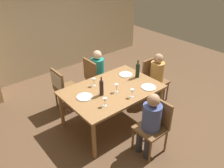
{
  "coord_description": "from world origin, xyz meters",
  "views": [
    {
      "loc": [
        -2.28,
        -2.74,
        2.94
      ],
      "look_at": [
        0.0,
        0.0,
        0.86
      ],
      "focal_mm": 37.26,
      "sensor_mm": 36.0,
      "label": 1
    }
  ],
  "objects_px": {
    "person_man_bearded": "(99,70)",
    "dinner_plate_host": "(149,87)",
    "chair_near": "(154,123)",
    "wine_bottle_tall_green": "(101,87)",
    "chair_far_left": "(62,85)",
    "dining_table": "(112,92)",
    "wine_glass_near_left": "(94,81)",
    "handbag": "(83,97)",
    "wine_glass_far": "(116,86)",
    "dinner_plate_guest_left": "(126,74)",
    "wine_bottle_dark_red": "(138,70)",
    "dinner_plate_guest_right": "(85,97)",
    "wine_glass_centre": "(132,91)",
    "wine_glass_near_right": "(105,100)",
    "person_woman_host": "(150,120)",
    "chair_far_right": "(95,75)",
    "chair_right_end": "(153,77)"
  },
  "relations": [
    {
      "from": "chair_right_end",
      "to": "wine_glass_near_right",
      "type": "bearing_deg",
      "value": 14.12
    },
    {
      "from": "chair_far_right",
      "to": "dinner_plate_guest_right",
      "type": "distance_m",
      "value": 1.23
    },
    {
      "from": "wine_bottle_dark_red",
      "to": "handbag",
      "type": "xyz_separation_m",
      "value": [
        -0.7,
        0.93,
        -0.8
      ]
    },
    {
      "from": "dining_table",
      "to": "wine_glass_near_left",
      "type": "xyz_separation_m",
      "value": [
        -0.18,
        0.3,
        0.18
      ]
    },
    {
      "from": "handbag",
      "to": "person_woman_host",
      "type": "bearing_deg",
      "value": -89.7
    },
    {
      "from": "wine_bottle_dark_red",
      "to": "wine_glass_near_left",
      "type": "distance_m",
      "value": 0.89
    },
    {
      "from": "chair_far_right",
      "to": "handbag",
      "type": "height_order",
      "value": "chair_far_right"
    },
    {
      "from": "person_man_bearded",
      "to": "dinner_plate_host",
      "type": "distance_m",
      "value": 1.36
    },
    {
      "from": "chair_right_end",
      "to": "wine_bottle_tall_green",
      "type": "height_order",
      "value": "wine_bottle_tall_green"
    },
    {
      "from": "wine_glass_near_left",
      "to": "chair_near",
      "type": "bearing_deg",
      "value": -77.98
    },
    {
      "from": "person_woman_host",
      "to": "wine_glass_centre",
      "type": "height_order",
      "value": "person_woman_host"
    },
    {
      "from": "dinner_plate_host",
      "to": "dinner_plate_guest_left",
      "type": "bearing_deg",
      "value": 88.54
    },
    {
      "from": "chair_far_left",
      "to": "dining_table",
      "type": "bearing_deg",
      "value": 28.01
    },
    {
      "from": "chair_far_right",
      "to": "chair_far_left",
      "type": "bearing_deg",
      "value": -90.0
    },
    {
      "from": "dining_table",
      "to": "chair_far_left",
      "type": "relative_size",
      "value": 1.86
    },
    {
      "from": "wine_glass_far",
      "to": "dinner_plate_guest_left",
      "type": "bearing_deg",
      "value": 32.67
    },
    {
      "from": "wine_glass_far",
      "to": "chair_far_right",
      "type": "bearing_deg",
      "value": 74.39
    },
    {
      "from": "person_man_bearded",
      "to": "wine_bottle_tall_green",
      "type": "bearing_deg",
      "value": -34.14
    },
    {
      "from": "wine_glass_near_left",
      "to": "handbag",
      "type": "distance_m",
      "value": 1.01
    },
    {
      "from": "person_woman_host",
      "to": "dinner_plate_guest_right",
      "type": "height_order",
      "value": "person_woman_host"
    },
    {
      "from": "person_man_bearded",
      "to": "handbag",
      "type": "xyz_separation_m",
      "value": [
        -0.45,
        0.0,
        -0.53
      ]
    },
    {
      "from": "wine_bottle_tall_green",
      "to": "dinner_plate_guest_right",
      "type": "xyz_separation_m",
      "value": [
        -0.27,
        0.12,
        -0.15
      ]
    },
    {
      "from": "chair_far_right",
      "to": "dinner_plate_guest_left",
      "type": "relative_size",
      "value": 3.44
    },
    {
      "from": "wine_glass_near_left",
      "to": "wine_glass_near_right",
      "type": "relative_size",
      "value": 1.0
    },
    {
      "from": "wine_glass_near_right",
      "to": "person_woman_host",
      "type": "bearing_deg",
      "value": -57.96
    },
    {
      "from": "wine_bottle_dark_red",
      "to": "wine_glass_far",
      "type": "relative_size",
      "value": 2.4
    },
    {
      "from": "wine_bottle_dark_red",
      "to": "dinner_plate_guest_right",
      "type": "xyz_separation_m",
      "value": [
        -1.2,
        0.06,
        -0.15
      ]
    },
    {
      "from": "wine_glass_near_right",
      "to": "wine_glass_far",
      "type": "relative_size",
      "value": 1.0
    },
    {
      "from": "wine_glass_centre",
      "to": "dinner_plate_host",
      "type": "relative_size",
      "value": 0.56
    },
    {
      "from": "chair_far_left",
      "to": "wine_glass_far",
      "type": "relative_size",
      "value": 6.17
    },
    {
      "from": "chair_far_right",
      "to": "wine_glass_far",
      "type": "xyz_separation_m",
      "value": [
        -0.3,
        -1.08,
        0.33
      ]
    },
    {
      "from": "wine_glass_centre",
      "to": "dinner_plate_guest_left",
      "type": "xyz_separation_m",
      "value": [
        0.46,
        0.65,
        -0.1
      ]
    },
    {
      "from": "chair_far_right",
      "to": "wine_bottle_tall_green",
      "type": "height_order",
      "value": "wine_bottle_tall_green"
    },
    {
      "from": "wine_glass_far",
      "to": "dinner_plate_guest_left",
      "type": "height_order",
      "value": "wine_glass_far"
    },
    {
      "from": "chair_far_right",
      "to": "dinner_plate_host",
      "type": "xyz_separation_m",
      "value": [
        0.24,
        -1.35,
        0.23
      ]
    },
    {
      "from": "dinner_plate_guest_left",
      "to": "person_man_bearded",
      "type": "bearing_deg",
      "value": 101.35
    },
    {
      "from": "person_man_bearded",
      "to": "wine_glass_near_left",
      "type": "xyz_separation_m",
      "value": [
        -0.59,
        -0.66,
        0.23
      ]
    },
    {
      "from": "chair_far_right",
      "to": "handbag",
      "type": "xyz_separation_m",
      "value": [
        -0.33,
        0.0,
        -0.42
      ]
    },
    {
      "from": "chair_near",
      "to": "wine_bottle_tall_green",
      "type": "xyz_separation_m",
      "value": [
        -0.35,
        0.92,
        0.38
      ]
    },
    {
      "from": "chair_far_right",
      "to": "wine_glass_near_right",
      "type": "xyz_separation_m",
      "value": [
        -0.72,
        -1.29,
        0.33
      ]
    },
    {
      "from": "dinner_plate_host",
      "to": "handbag",
      "type": "relative_size",
      "value": 0.96
    },
    {
      "from": "chair_far_left",
      "to": "person_man_bearded",
      "type": "xyz_separation_m",
      "value": [
        0.92,
        0.0,
        0.04
      ]
    },
    {
      "from": "person_man_bearded",
      "to": "wine_glass_near_right",
      "type": "relative_size",
      "value": 7.34
    },
    {
      "from": "chair_far_right",
      "to": "person_man_bearded",
      "type": "bearing_deg",
      "value": 90.0
    },
    {
      "from": "chair_far_left",
      "to": "dinner_plate_host",
      "type": "relative_size",
      "value": 3.44
    },
    {
      "from": "chair_right_end",
      "to": "person_man_bearded",
      "type": "bearing_deg",
      "value": -46.51
    },
    {
      "from": "chair_far_right",
      "to": "wine_glass_far",
      "type": "distance_m",
      "value": 1.17
    },
    {
      "from": "wine_glass_centre",
      "to": "wine_bottle_tall_green",
      "type": "bearing_deg",
      "value": 133.43
    },
    {
      "from": "wine_glass_far",
      "to": "dinner_plate_guest_right",
      "type": "height_order",
      "value": "wine_glass_far"
    },
    {
      "from": "chair_near",
      "to": "dinner_plate_host",
      "type": "distance_m",
      "value": 0.76
    }
  ]
}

